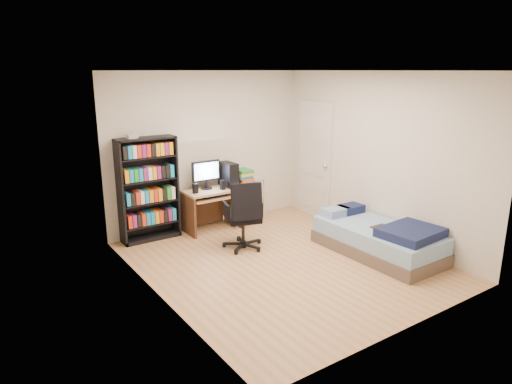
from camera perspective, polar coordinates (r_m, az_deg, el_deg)
room at (r=5.85m, az=3.55°, el=2.57°), size 3.58×4.08×2.58m
media_shelf at (r=6.98m, az=-13.31°, el=0.48°), size 0.88×0.29×1.63m
computer_desk at (r=7.37m, az=-5.10°, el=-0.00°), size 0.89×0.52×1.12m
office_chair at (r=6.57m, az=-1.52°, el=-4.44°), size 0.76×0.76×1.01m
wire_cart at (r=7.56m, az=-1.59°, el=0.44°), size 0.60×0.45×0.93m
bed at (r=6.63m, az=15.13°, el=-5.65°), size 0.90×1.80×0.51m
door at (r=8.00m, az=7.39°, el=4.02°), size 0.12×0.80×2.00m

